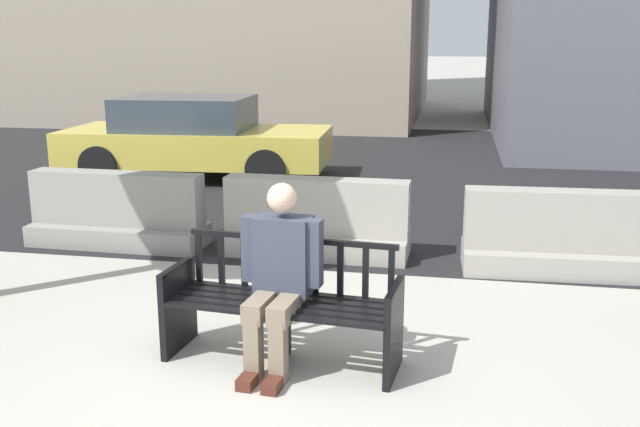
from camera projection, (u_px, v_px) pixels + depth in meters
ground_plane at (251, 399)px, 4.65m from camera, size 200.00×200.00×0.00m
street_asphalt at (384, 168)px, 12.96m from camera, size 120.00×12.00×0.01m
street_bench at (282, 309)px, 5.13m from camera, size 1.73×0.68×0.88m
seated_person at (279, 272)px, 5.01m from camera, size 0.59×0.75×1.31m
jersey_barrier_centre at (316, 224)px, 7.72m from camera, size 2.01×0.72×0.84m
jersey_barrier_left at (118, 216)px, 8.08m from camera, size 2.01×0.72×0.84m
jersey_barrier_right at (565, 240)px, 7.10m from camera, size 2.03×0.76×0.84m
car_taxi_near at (194, 137)px, 12.02m from camera, size 4.49×2.17×1.36m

